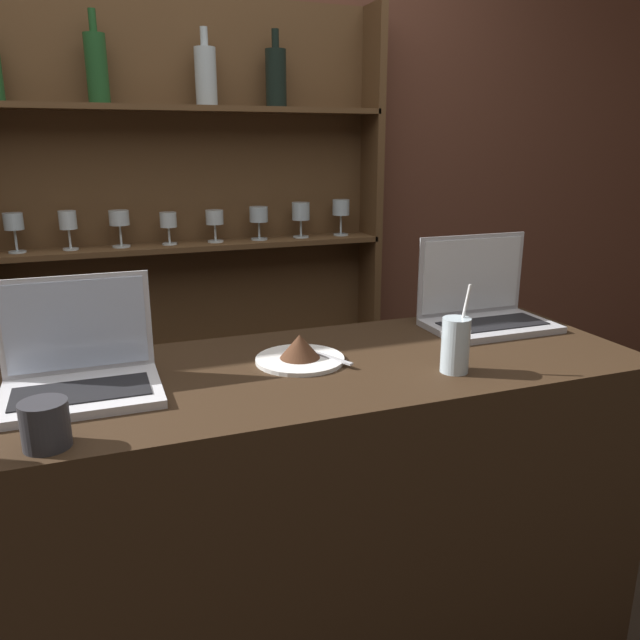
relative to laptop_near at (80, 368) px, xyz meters
The scene contains 8 objects.
bar_counter 0.63m from the laptop_near, ahead, with size 1.92×0.58×0.95m.
back_wall 1.26m from the laptop_near, 73.36° to the left, with size 7.00×0.06×2.70m.
back_shelf 1.16m from the laptop_near, 69.37° to the left, with size 1.50×0.18×1.97m.
laptop_near is the anchor object (origin of this frame).
laptop_far 1.08m from the laptop_near, ahead, with size 0.35×0.22×0.25m.
cake_plate 0.49m from the laptop_near, ahead, with size 0.21×0.21×0.07m.
water_glass 0.82m from the laptop_near, 12.18° to the right, with size 0.06×0.06×0.20m.
coffee_cup 0.25m from the laptop_near, 103.03° to the right, with size 0.08×0.08×0.08m.
Camera 1 is at (-0.30, -1.01, 1.46)m, focal length 35.00 mm.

